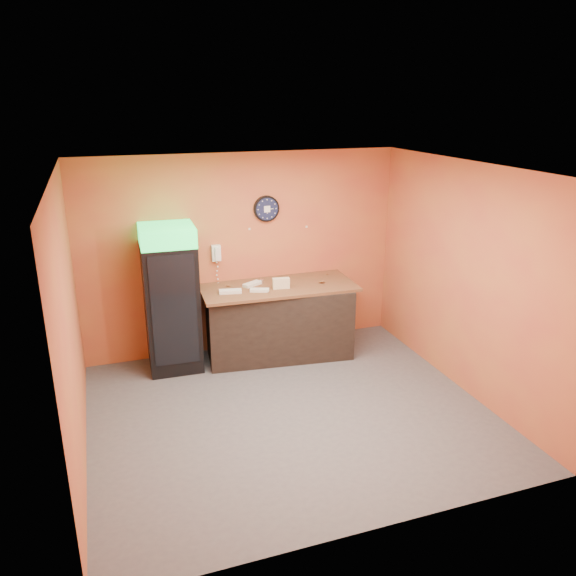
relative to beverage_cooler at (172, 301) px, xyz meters
name	(u,v)px	position (x,y,z in m)	size (l,w,h in m)	color
floor	(290,412)	(1.08, -1.61, -0.95)	(4.50, 4.50, 0.00)	#47474C
back_wall	(243,254)	(1.08, 0.39, 0.45)	(4.50, 0.02, 2.80)	#C27236
left_wall	(70,326)	(-1.17, -1.61, 0.45)	(0.02, 4.00, 2.80)	#C27236
right_wall	(465,279)	(3.33, -1.61, 0.45)	(0.02, 4.00, 2.80)	#C27236
ceiling	(290,169)	(1.08, -1.61, 1.85)	(4.50, 4.00, 0.02)	white
beverage_cooler	(172,301)	(0.00, 0.00, 0.00)	(0.71, 0.72, 1.95)	black
prep_counter	(278,321)	(1.45, -0.05, -0.46)	(1.98, 0.88, 0.99)	black
wall_clock	(267,209)	(1.42, 0.36, 1.07)	(0.36, 0.06, 0.36)	black
wall_phone	(216,253)	(0.68, 0.34, 0.50)	(0.12, 0.11, 0.22)	white
butcher_paper	(278,287)	(1.45, -0.05, 0.05)	(2.13, 0.94, 0.04)	brown
sub_roll_stack	(281,283)	(1.45, -0.18, 0.15)	(0.24, 0.11, 0.15)	beige
wrapped_sandwich_left	(230,291)	(0.75, -0.13, 0.09)	(0.30, 0.12, 0.04)	silver
wrapped_sandwich_mid	(260,290)	(1.14, -0.20, 0.09)	(0.25, 0.10, 0.04)	silver
wrapped_sandwich_right	(252,284)	(1.11, 0.07, 0.09)	(0.28, 0.11, 0.04)	silver
kitchen_tool	(262,281)	(1.26, 0.12, 0.10)	(0.06, 0.06, 0.06)	silver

